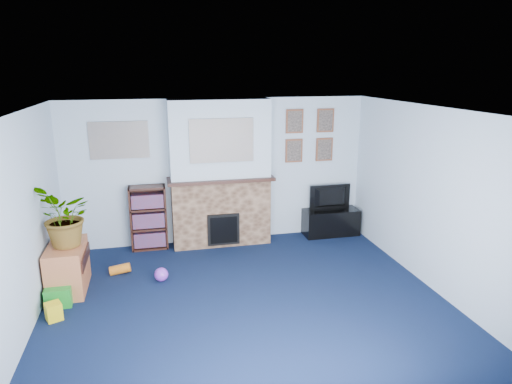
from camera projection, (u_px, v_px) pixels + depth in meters
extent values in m
cube|color=#0D1835|center=(247.00, 301.00, 5.80)|extent=(5.00, 4.50, 0.01)
cube|color=white|center=(245.00, 111.00, 5.16)|extent=(5.00, 4.50, 0.01)
cube|color=silver|center=(219.00, 171.00, 7.59)|extent=(5.00, 0.04, 2.40)
cube|color=silver|center=(308.00, 302.00, 3.36)|extent=(5.00, 0.04, 2.40)
cube|color=silver|center=(20.00, 227.00, 4.94)|extent=(0.04, 4.50, 2.40)
cube|color=silver|center=(431.00, 199.00, 6.02)|extent=(0.04, 4.50, 2.40)
cube|color=brown|center=(221.00, 212.00, 7.58)|extent=(1.60, 0.40, 1.10)
cube|color=brown|center=(220.00, 140.00, 7.26)|extent=(1.60, 0.40, 1.30)
cube|color=brown|center=(221.00, 179.00, 7.40)|extent=(1.72, 0.50, 0.05)
cube|color=brown|center=(223.00, 229.00, 7.44)|extent=(0.52, 0.08, 0.52)
cube|color=brown|center=(224.00, 230.00, 7.40)|extent=(0.44, 0.02, 0.44)
cube|color=gray|center=(222.00, 141.00, 7.05)|extent=(1.00, 0.03, 0.68)
cube|color=gray|center=(119.00, 140.00, 7.09)|extent=(0.90, 0.03, 0.58)
cube|color=brown|center=(295.00, 121.00, 7.64)|extent=(0.30, 0.03, 0.40)
cube|color=brown|center=(325.00, 120.00, 7.76)|extent=(0.30, 0.03, 0.40)
cube|color=brown|center=(294.00, 151.00, 7.78)|extent=(0.30, 0.03, 0.40)
cube|color=brown|center=(324.00, 149.00, 7.89)|extent=(0.30, 0.03, 0.40)
cube|color=black|center=(331.00, 222.00, 8.07)|extent=(0.97, 0.41, 0.46)
imported|color=black|center=(331.00, 198.00, 7.97)|extent=(0.75, 0.11, 0.43)
cube|color=#321912|center=(149.00, 215.00, 7.50)|extent=(0.58, 0.02, 1.05)
cube|color=#321912|center=(131.00, 219.00, 7.31)|extent=(0.03, 0.28, 1.05)
cube|color=#321912|center=(166.00, 216.00, 7.43)|extent=(0.03, 0.28, 1.05)
cube|color=#321912|center=(151.00, 247.00, 7.51)|extent=(0.56, 0.28, 0.03)
cube|color=#321912|center=(149.00, 228.00, 7.42)|extent=(0.56, 0.28, 0.03)
cube|color=#321912|center=(148.00, 208.00, 7.33)|extent=(0.56, 0.28, 0.03)
cube|color=#321912|center=(147.00, 187.00, 7.24)|extent=(0.56, 0.28, 0.03)
cube|color=#321912|center=(150.00, 238.00, 7.46)|extent=(0.50, 0.22, 0.24)
cube|color=#321912|center=(149.00, 219.00, 7.37)|extent=(0.50, 0.22, 0.24)
cube|color=#321912|center=(147.00, 200.00, 7.29)|extent=(0.50, 0.22, 0.22)
cube|color=#BA653B|center=(68.00, 265.00, 6.02)|extent=(0.45, 0.81, 0.63)
imported|color=#26661E|center=(65.00, 217.00, 5.80)|extent=(0.78, 0.85, 0.81)
cube|color=gold|center=(214.00, 174.00, 7.33)|extent=(0.11, 0.06, 0.15)
cylinder|color=#B2BFC6|center=(243.00, 172.00, 7.43)|extent=(0.05, 0.05, 0.17)
sphere|color=gray|center=(182.00, 176.00, 7.22)|extent=(0.14, 0.14, 0.14)
cylinder|color=yellow|center=(265.00, 172.00, 7.51)|extent=(0.06, 0.06, 0.12)
cube|color=#198C26|center=(59.00, 295.00, 5.67)|extent=(0.32, 0.26, 0.25)
sphere|color=purple|center=(161.00, 275.00, 6.33)|extent=(0.19, 0.19, 0.19)
cube|color=yellow|center=(54.00, 311.00, 5.35)|extent=(0.23, 0.23, 0.21)
cylinder|color=orange|center=(120.00, 269.00, 6.56)|extent=(0.30, 0.13, 0.17)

